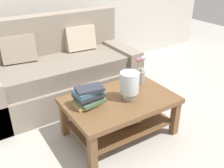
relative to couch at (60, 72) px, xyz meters
The scene contains 6 objects.
ground_plane 0.90m from the couch, 81.44° to the right, with size 10.00×10.00×0.00m, color #B7B2A8.
couch is the anchor object (origin of this frame).
coffee_table 1.11m from the couch, 79.05° to the right, with size 1.10×0.73×0.44m.
book_stack_main 1.03m from the couch, 96.10° to the right, with size 0.30×0.25×0.19m.
glass_hurricane_vase 1.19m from the couch, 76.01° to the right, with size 0.19×0.19×0.29m.
flower_pitcher 1.11m from the couch, 57.53° to the right, with size 0.12×0.11×0.33m.
Camera 1 is at (-1.19, -2.11, 1.74)m, focal length 41.12 mm.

